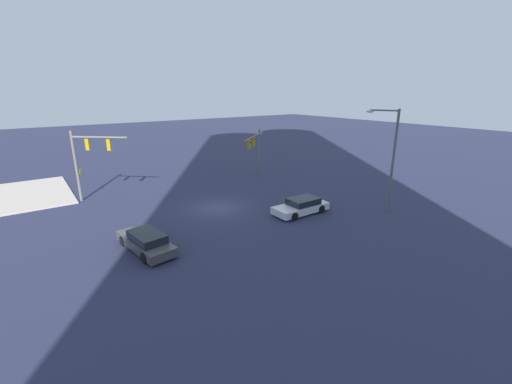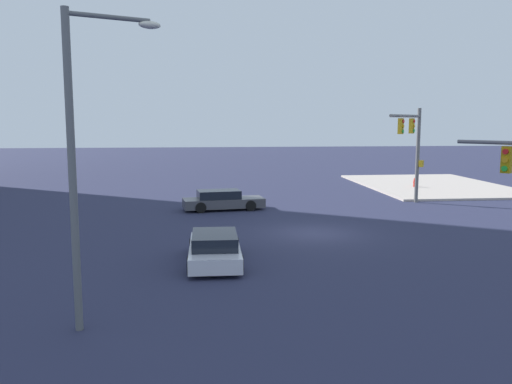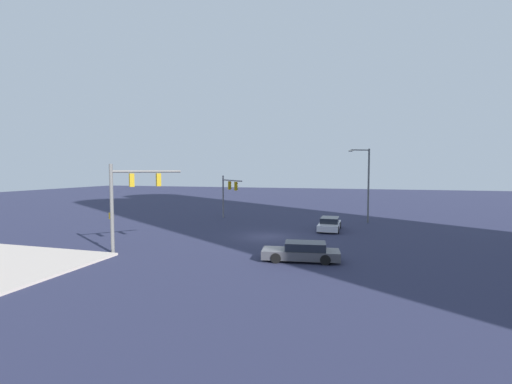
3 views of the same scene
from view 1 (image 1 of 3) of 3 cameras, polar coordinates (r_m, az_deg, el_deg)
The scene contains 6 objects.
ground_plane at distance 27.87m, azimuth -6.75°, elevation -2.77°, with size 168.10×168.10×0.00m, color #282B46.
traffic_signal_near_corner at distance 31.89m, azimuth -27.24°, elevation 5.64°, with size 3.88×3.74×6.20m.
traffic_signal_opposite_side at distance 37.24m, azimuth -0.17°, elevation 8.14°, with size 4.93×4.14×5.13m.
streetlamp_curved_arm at distance 28.08m, azimuth 22.17°, elevation 6.21°, with size 1.24×2.36×8.13m.
sedan_car_approaching at distance 21.52m, azimuth -18.46°, elevation -8.10°, with size 2.37×5.06×1.21m.
sedan_car_waiting_far at distance 26.65m, azimuth 7.84°, elevation -2.44°, with size 4.65×2.04×1.21m.
Camera 1 is at (12.53, 23.05, 9.41)m, focal length 23.15 mm.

